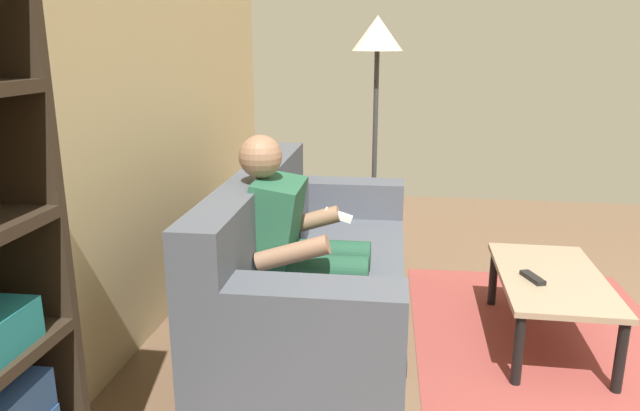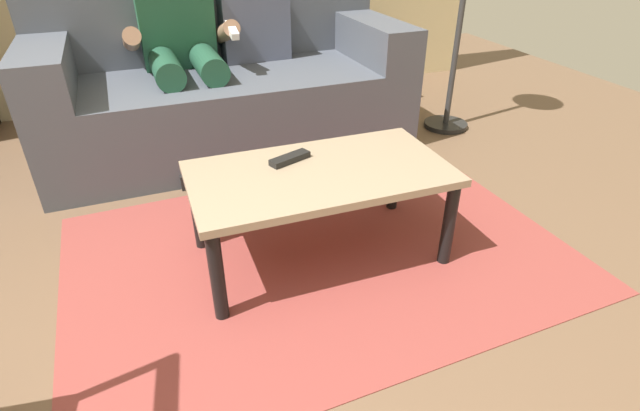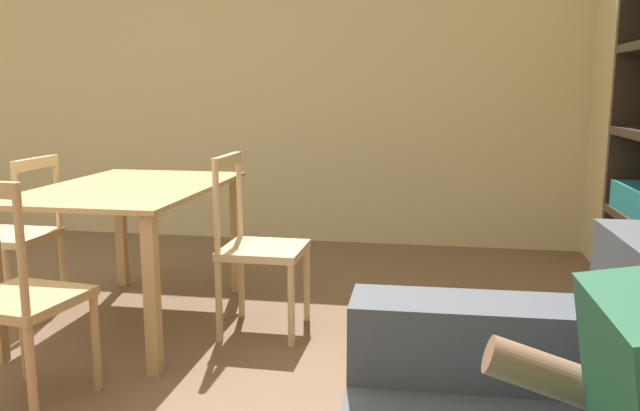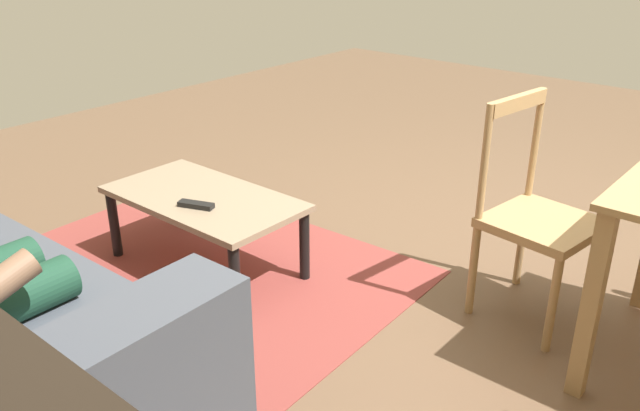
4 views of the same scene
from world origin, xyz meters
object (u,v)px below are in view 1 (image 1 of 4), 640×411
at_px(coffee_table, 551,284).
at_px(person_lounging, 301,245).
at_px(floor_lamp, 377,56).
at_px(tv_remote, 533,278).
at_px(couch, 309,278).

bearing_deg(coffee_table, person_lounging, 104.28).
height_order(coffee_table, floor_lamp, floor_lamp).
height_order(person_lounging, floor_lamp, floor_lamp).
xyz_separation_m(tv_remote, floor_lamp, (1.35, 0.91, 1.08)).
xyz_separation_m(couch, coffee_table, (0.11, -1.28, 0.00)).
bearing_deg(person_lounging, tv_remote, -78.26).
bearing_deg(tv_remote, coffee_table, -164.83).
height_order(coffee_table, tv_remote, tv_remote).
bearing_deg(couch, person_lounging, -179.85).
bearing_deg(couch, coffee_table, -85.26).
bearing_deg(couch, tv_remote, -88.87).
xyz_separation_m(couch, person_lounging, (-0.22, -0.00, 0.26)).
bearing_deg(person_lounging, coffee_table, -75.72).
bearing_deg(coffee_table, tv_remote, 126.50).
relative_size(couch, person_lounging, 1.78).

